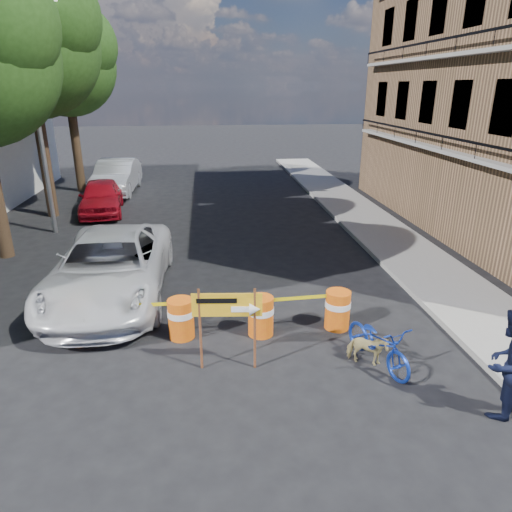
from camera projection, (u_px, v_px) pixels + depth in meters
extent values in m
plane|color=black|center=(227.00, 365.00, 9.07)|extent=(120.00, 120.00, 0.00)
cube|color=gray|center=(402.00, 249.00, 15.28)|extent=(2.40, 40.00, 0.15)
cylinder|color=#332316|center=(44.00, 153.00, 18.61)|extent=(0.44, 0.44, 5.32)
sphere|color=#224814|center=(27.00, 46.00, 17.22)|extent=(5.40, 5.40, 5.40)
sphere|color=#224814|center=(44.00, 16.00, 16.48)|extent=(4.05, 4.05, 4.05)
sphere|color=#224814|center=(15.00, 68.00, 18.02)|extent=(3.78, 3.78, 3.78)
cylinder|color=#332316|center=(76.00, 143.00, 23.33)|extent=(0.44, 0.44, 4.93)
sphere|color=#224814|center=(65.00, 65.00, 22.04)|extent=(4.80, 4.80, 4.80)
sphere|color=#224814|center=(78.00, 45.00, 21.38)|extent=(3.60, 3.60, 3.60)
sphere|color=#224814|center=(56.00, 81.00, 22.77)|extent=(3.36, 3.36, 3.36)
cylinder|color=gray|center=(38.00, 123.00, 15.90)|extent=(0.16, 0.16, 8.00)
cylinder|color=orange|center=(80.00, 323.00, 9.76)|extent=(0.56, 0.56, 0.90)
cylinder|color=white|center=(79.00, 317.00, 9.71)|extent=(0.58, 0.58, 0.14)
cylinder|color=orange|center=(181.00, 319.00, 9.94)|extent=(0.56, 0.56, 0.90)
cylinder|color=white|center=(181.00, 313.00, 9.88)|extent=(0.58, 0.58, 0.14)
cylinder|color=orange|center=(261.00, 316.00, 10.05)|extent=(0.56, 0.56, 0.90)
cylinder|color=white|center=(261.00, 310.00, 10.00)|extent=(0.58, 0.58, 0.14)
cylinder|color=orange|center=(337.00, 310.00, 10.33)|extent=(0.56, 0.56, 0.90)
cylinder|color=white|center=(338.00, 304.00, 10.28)|extent=(0.58, 0.58, 0.14)
cylinder|color=#592D19|center=(200.00, 330.00, 8.69)|extent=(0.05, 0.05, 1.70)
cylinder|color=#592D19|center=(255.00, 329.00, 8.70)|extent=(0.05, 0.05, 1.70)
cube|color=gold|center=(227.00, 305.00, 8.51)|extent=(1.32, 0.16, 0.47)
cube|color=white|center=(241.00, 309.00, 8.53)|extent=(0.38, 0.05, 0.11)
cone|color=white|center=(255.00, 309.00, 8.53)|extent=(0.23, 0.27, 0.25)
cube|color=black|center=(217.00, 301.00, 8.46)|extent=(0.75, 0.08, 0.09)
imported|color=black|center=(508.00, 364.00, 7.41)|extent=(1.16, 1.06, 1.94)
imported|color=#1535AF|center=(381.00, 323.00, 8.78)|extent=(0.92, 1.13, 1.85)
imported|color=tan|center=(367.00, 349.00, 8.98)|extent=(0.88, 0.66, 0.68)
imported|color=silver|center=(111.00, 267.00, 11.75)|extent=(2.81, 6.02, 1.67)
imported|color=#A70D1B|center=(101.00, 197.00, 19.74)|extent=(2.23, 4.41, 1.44)
imported|color=silver|center=(117.00, 176.00, 23.45)|extent=(1.93, 5.22, 1.71)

